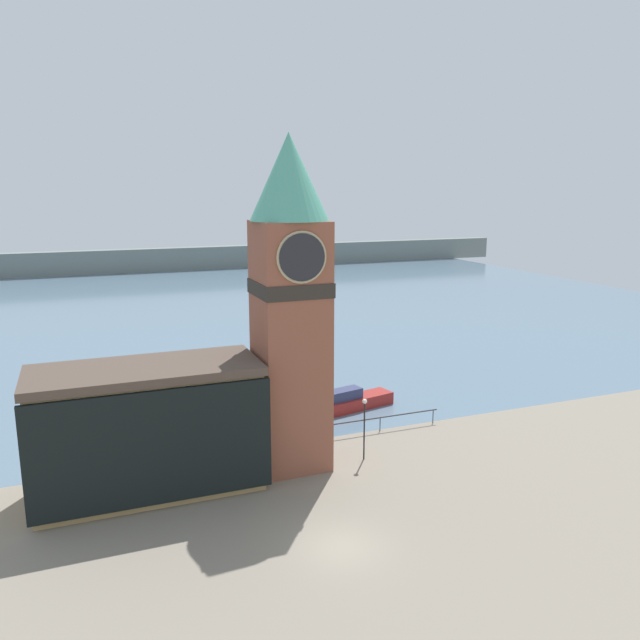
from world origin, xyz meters
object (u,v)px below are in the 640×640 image
at_px(boat_near, 353,401).
at_px(clock_tower, 290,297).
at_px(pier_building, 148,429).
at_px(mooring_bollard_near, 316,457).
at_px(lamp_post, 364,418).

bearing_deg(boat_near, clock_tower, -147.49).
distance_m(clock_tower, pier_building, 11.55).
bearing_deg(clock_tower, mooring_bollard_near, -12.51).
distance_m(boat_near, lamp_post, 10.01).
xyz_separation_m(boat_near, mooring_bollard_near, (-6.51, -8.42, -0.31)).
bearing_deg(boat_near, mooring_bollard_near, -140.15).
relative_size(clock_tower, mooring_bollard_near, 30.08).
bearing_deg(boat_near, lamp_post, -122.82).
distance_m(boat_near, mooring_bollard_near, 10.65).
relative_size(pier_building, mooring_bollard_near, 19.05).
bearing_deg(boat_near, pier_building, -166.25).
distance_m(pier_building, lamp_post, 13.71).
height_order(boat_near, lamp_post, lamp_post).
xyz_separation_m(pier_building, mooring_bollard_near, (10.55, -0.02, -3.47)).
bearing_deg(mooring_bollard_near, clock_tower, 167.49).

